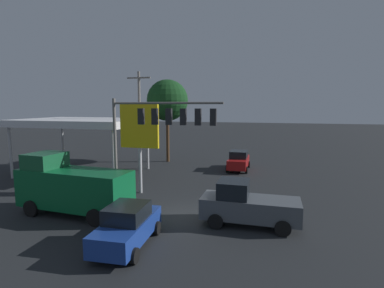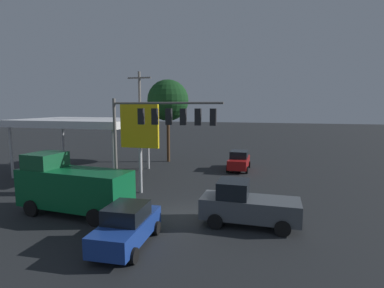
{
  "view_description": "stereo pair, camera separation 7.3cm",
  "coord_description": "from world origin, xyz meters",
  "px_view_note": "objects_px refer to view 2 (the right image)",
  "views": [
    {
      "loc": [
        -4.88,
        16.35,
        6.41
      ],
      "look_at": [
        0.0,
        -2.0,
        3.97
      ],
      "focal_mm": 28.0,
      "sensor_mm": 36.0,
      "label": 1
    },
    {
      "loc": [
        -4.95,
        16.33,
        6.41
      ],
      "look_at": [
        0.0,
        -2.0,
        3.97
      ],
      "focal_mm": 28.0,
      "sensor_mm": 36.0,
      "label": 2
    }
  ],
  "objects_px": {
    "sedan_waiting": "(127,226)",
    "sedan_far": "(239,161)",
    "traffic_signal_assembly": "(161,124)",
    "utility_pole": "(140,119)",
    "delivery_truck": "(72,186)",
    "street_tree": "(168,101)",
    "pickup_parked": "(247,205)",
    "price_sign": "(140,129)"
  },
  "relations": [
    {
      "from": "sedan_waiting",
      "to": "sedan_far",
      "type": "bearing_deg",
      "value": 167.19
    },
    {
      "from": "traffic_signal_assembly",
      "to": "sedan_far",
      "type": "bearing_deg",
      "value": -105.79
    },
    {
      "from": "sedan_waiting",
      "to": "utility_pole",
      "type": "bearing_deg",
      "value": -160.32
    },
    {
      "from": "utility_pole",
      "to": "delivery_truck",
      "type": "bearing_deg",
      "value": 95.73
    },
    {
      "from": "traffic_signal_assembly",
      "to": "street_tree",
      "type": "distance_m",
      "value": 15.79
    },
    {
      "from": "traffic_signal_assembly",
      "to": "pickup_parked",
      "type": "bearing_deg",
      "value": 164.64
    },
    {
      "from": "price_sign",
      "to": "pickup_parked",
      "type": "relative_size",
      "value": 1.27
    },
    {
      "from": "pickup_parked",
      "to": "sedan_far",
      "type": "relative_size",
      "value": 1.18
    },
    {
      "from": "traffic_signal_assembly",
      "to": "sedan_far",
      "type": "relative_size",
      "value": 1.62
    },
    {
      "from": "sedan_waiting",
      "to": "sedan_far",
      "type": "relative_size",
      "value": 1.02
    },
    {
      "from": "sedan_waiting",
      "to": "sedan_far",
      "type": "xyz_separation_m",
      "value": [
        -3.14,
        -17.86,
        0.0
      ]
    },
    {
      "from": "pickup_parked",
      "to": "delivery_truck",
      "type": "bearing_deg",
      "value": 6.17
    },
    {
      "from": "delivery_truck",
      "to": "sedan_far",
      "type": "distance_m",
      "value": 17.08
    },
    {
      "from": "utility_pole",
      "to": "sedan_waiting",
      "type": "height_order",
      "value": "utility_pole"
    },
    {
      "from": "pickup_parked",
      "to": "street_tree",
      "type": "height_order",
      "value": "street_tree"
    },
    {
      "from": "street_tree",
      "to": "pickup_parked",
      "type": "bearing_deg",
      "value": 122.11
    },
    {
      "from": "price_sign",
      "to": "street_tree",
      "type": "bearing_deg",
      "value": -79.78
    },
    {
      "from": "sedan_waiting",
      "to": "sedan_far",
      "type": "height_order",
      "value": "same"
    },
    {
      "from": "pickup_parked",
      "to": "street_tree",
      "type": "bearing_deg",
      "value": -57.35
    },
    {
      "from": "utility_pole",
      "to": "street_tree",
      "type": "bearing_deg",
      "value": -101.14
    },
    {
      "from": "traffic_signal_assembly",
      "to": "street_tree",
      "type": "xyz_separation_m",
      "value": [
        4.84,
        -14.93,
        1.67
      ]
    },
    {
      "from": "price_sign",
      "to": "sedan_far",
      "type": "bearing_deg",
      "value": -121.84
    },
    {
      "from": "traffic_signal_assembly",
      "to": "utility_pole",
      "type": "distance_m",
      "value": 11.35
    },
    {
      "from": "traffic_signal_assembly",
      "to": "pickup_parked",
      "type": "height_order",
      "value": "traffic_signal_assembly"
    },
    {
      "from": "traffic_signal_assembly",
      "to": "pickup_parked",
      "type": "distance_m",
      "value": 7.06
    },
    {
      "from": "pickup_parked",
      "to": "sedan_far",
      "type": "distance_m",
      "value": 14.11
    },
    {
      "from": "utility_pole",
      "to": "sedan_waiting",
      "type": "bearing_deg",
      "value": 112.51
    },
    {
      "from": "utility_pole",
      "to": "pickup_parked",
      "type": "distance_m",
      "value": 16.44
    },
    {
      "from": "sedan_waiting",
      "to": "street_tree",
      "type": "bearing_deg",
      "value": -168.41
    },
    {
      "from": "pickup_parked",
      "to": "sedan_waiting",
      "type": "relative_size",
      "value": 1.16
    },
    {
      "from": "street_tree",
      "to": "price_sign",
      "type": "bearing_deg",
      "value": 100.22
    },
    {
      "from": "utility_pole",
      "to": "sedan_far",
      "type": "distance_m",
      "value": 10.65
    },
    {
      "from": "pickup_parked",
      "to": "sedan_waiting",
      "type": "xyz_separation_m",
      "value": [
        5.09,
        3.89,
        -0.16
      ]
    },
    {
      "from": "utility_pole",
      "to": "price_sign",
      "type": "xyz_separation_m",
      "value": [
        -3.26,
        7.12,
        -0.36
      ]
    },
    {
      "from": "delivery_truck",
      "to": "street_tree",
      "type": "bearing_deg",
      "value": -85.09
    },
    {
      "from": "price_sign",
      "to": "pickup_parked",
      "type": "xyz_separation_m",
      "value": [
        -8.09,
        4.09,
        -3.65
      ]
    },
    {
      "from": "sedan_far",
      "to": "street_tree",
      "type": "relative_size",
      "value": 0.47
    },
    {
      "from": "price_sign",
      "to": "sedan_far",
      "type": "distance_m",
      "value": 12.25
    },
    {
      "from": "traffic_signal_assembly",
      "to": "delivery_truck",
      "type": "height_order",
      "value": "traffic_signal_assembly"
    },
    {
      "from": "price_sign",
      "to": "traffic_signal_assembly",
      "type": "bearing_deg",
      "value": 135.37
    },
    {
      "from": "utility_pole",
      "to": "street_tree",
      "type": "distance_m",
      "value": 5.65
    },
    {
      "from": "pickup_parked",
      "to": "street_tree",
      "type": "distance_m",
      "value": 20.28
    }
  ]
}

